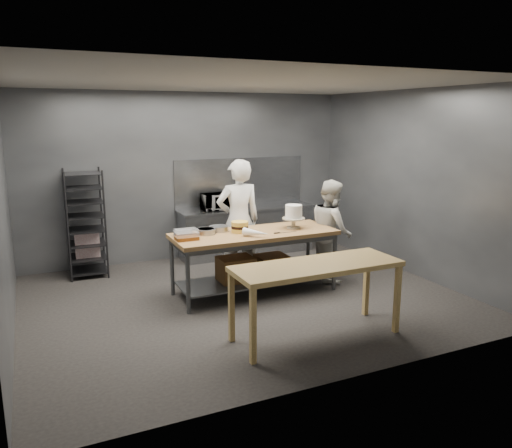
{
  "coord_description": "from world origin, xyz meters",
  "views": [
    {
      "loc": [
        -2.7,
        -6.24,
        2.56
      ],
      "look_at": [
        0.24,
        0.13,
        1.05
      ],
      "focal_mm": 35.0,
      "sensor_mm": 36.0,
      "label": 1
    }
  ],
  "objects_px": {
    "near_counter": "(317,271)",
    "layer_cake": "(240,227)",
    "chef_right": "(331,230)",
    "microwave": "(217,202)",
    "frosted_cake_stand": "(294,213)",
    "chef_behind": "(238,221)",
    "speed_rack": "(86,224)",
    "work_table": "(253,255)"
  },
  "relations": [
    {
      "from": "microwave",
      "to": "work_table",
      "type": "bearing_deg",
      "value": -95.07
    },
    {
      "from": "work_table",
      "to": "chef_right",
      "type": "height_order",
      "value": "chef_right"
    },
    {
      "from": "chef_behind",
      "to": "chef_right",
      "type": "relative_size",
      "value": 1.2
    },
    {
      "from": "chef_behind",
      "to": "frosted_cake_stand",
      "type": "bearing_deg",
      "value": 137.69
    },
    {
      "from": "chef_right",
      "to": "microwave",
      "type": "xyz_separation_m",
      "value": [
        -1.22,
        1.91,
        0.25
      ]
    },
    {
      "from": "chef_behind",
      "to": "microwave",
      "type": "relative_size",
      "value": 3.56
    },
    {
      "from": "speed_rack",
      "to": "microwave",
      "type": "bearing_deg",
      "value": 1.99
    },
    {
      "from": "chef_right",
      "to": "layer_cake",
      "type": "height_order",
      "value": "chef_right"
    },
    {
      "from": "frosted_cake_stand",
      "to": "chef_right",
      "type": "bearing_deg",
      "value": 7.63
    },
    {
      "from": "layer_cake",
      "to": "work_table",
      "type": "bearing_deg",
      "value": -17.22
    },
    {
      "from": "speed_rack",
      "to": "microwave",
      "type": "relative_size",
      "value": 3.23
    },
    {
      "from": "chef_right",
      "to": "microwave",
      "type": "distance_m",
      "value": 2.28
    },
    {
      "from": "chef_behind",
      "to": "frosted_cake_stand",
      "type": "height_order",
      "value": "chef_behind"
    },
    {
      "from": "work_table",
      "to": "frosted_cake_stand",
      "type": "xyz_separation_m",
      "value": [
        0.65,
        -0.03,
        0.57
      ]
    },
    {
      "from": "microwave",
      "to": "layer_cake",
      "type": "height_order",
      "value": "microwave"
    },
    {
      "from": "layer_cake",
      "to": "near_counter",
      "type": "bearing_deg",
      "value": -83.06
    },
    {
      "from": "near_counter",
      "to": "chef_right",
      "type": "relative_size",
      "value": 1.25
    },
    {
      "from": "chef_right",
      "to": "layer_cake",
      "type": "distance_m",
      "value": 1.6
    },
    {
      "from": "chef_behind",
      "to": "chef_right",
      "type": "bearing_deg",
      "value": 162.12
    },
    {
      "from": "speed_rack",
      "to": "layer_cake",
      "type": "height_order",
      "value": "speed_rack"
    },
    {
      "from": "microwave",
      "to": "frosted_cake_stand",
      "type": "relative_size",
      "value": 1.53
    },
    {
      "from": "near_counter",
      "to": "chef_behind",
      "type": "xyz_separation_m",
      "value": [
        0.0,
        2.35,
        0.15
      ]
    },
    {
      "from": "chef_behind",
      "to": "frosted_cake_stand",
      "type": "relative_size",
      "value": 5.43
    },
    {
      "from": "chef_behind",
      "to": "near_counter",
      "type": "bearing_deg",
      "value": 94.29
    },
    {
      "from": "near_counter",
      "to": "layer_cake",
      "type": "bearing_deg",
      "value": 96.94
    },
    {
      "from": "chef_behind",
      "to": "microwave",
      "type": "bearing_deg",
      "value": -91.63
    },
    {
      "from": "chef_right",
      "to": "speed_rack",
      "type": "bearing_deg",
      "value": 79.91
    },
    {
      "from": "near_counter",
      "to": "frosted_cake_stand",
      "type": "xyz_separation_m",
      "value": [
        0.62,
        1.69,
        0.33
      ]
    },
    {
      "from": "near_counter",
      "to": "layer_cake",
      "type": "xyz_separation_m",
      "value": [
        -0.22,
        1.78,
        0.19
      ]
    },
    {
      "from": "chef_right",
      "to": "work_table",
      "type": "bearing_deg",
      "value": 110.27
    },
    {
      "from": "speed_rack",
      "to": "microwave",
      "type": "height_order",
      "value": "speed_rack"
    },
    {
      "from": "near_counter",
      "to": "layer_cake",
      "type": "distance_m",
      "value": 1.8
    },
    {
      "from": "near_counter",
      "to": "speed_rack",
      "type": "xyz_separation_m",
      "value": [
        -2.16,
        3.62,
        0.04
      ]
    },
    {
      "from": "near_counter",
      "to": "speed_rack",
      "type": "bearing_deg",
      "value": 120.79
    },
    {
      "from": "speed_rack",
      "to": "frosted_cake_stand",
      "type": "xyz_separation_m",
      "value": [
        2.78,
        -1.93,
        0.29
      ]
    },
    {
      "from": "work_table",
      "to": "microwave",
      "type": "xyz_separation_m",
      "value": [
        0.18,
        1.98,
        0.48
      ]
    },
    {
      "from": "speed_rack",
      "to": "chef_behind",
      "type": "bearing_deg",
      "value": -30.39
    },
    {
      "from": "work_table",
      "to": "layer_cake",
      "type": "distance_m",
      "value": 0.47
    },
    {
      "from": "near_counter",
      "to": "speed_rack",
      "type": "height_order",
      "value": "speed_rack"
    },
    {
      "from": "microwave",
      "to": "chef_right",
      "type": "bearing_deg",
      "value": -57.32
    },
    {
      "from": "speed_rack",
      "to": "frosted_cake_stand",
      "type": "relative_size",
      "value": 4.93
    },
    {
      "from": "chef_right",
      "to": "microwave",
      "type": "relative_size",
      "value": 2.95
    }
  ]
}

